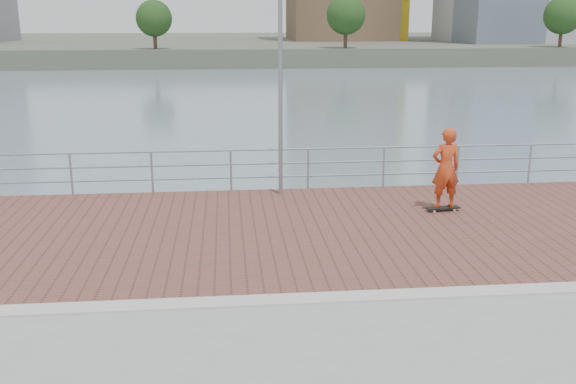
{
  "coord_description": "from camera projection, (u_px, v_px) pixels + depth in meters",
  "views": [
    {
      "loc": [
        -1.12,
        -9.52,
        4.45
      ],
      "look_at": [
        0.0,
        2.0,
        1.3
      ],
      "focal_mm": 40.0,
      "sensor_mm": 36.0,
      "label": 1
    }
  ],
  "objects": [
    {
      "name": "brick_lane",
      "position": [
        281.0,
        230.0,
        13.87
      ],
      "size": [
        40.0,
        6.8,
        0.02
      ],
      "primitive_type": "cube",
      "color": "brown",
      "rests_on": "seawall"
    },
    {
      "name": "curb",
      "position": [
        300.0,
        300.0,
        10.41
      ],
      "size": [
        40.0,
        0.4,
        0.06
      ],
      "primitive_type": "cube",
      "color": "#B7B5AD",
      "rests_on": "seawall"
    },
    {
      "name": "far_shore",
      "position": [
        230.0,
        45.0,
        128.24
      ],
      "size": [
        320.0,
        95.0,
        2.5
      ],
      "primitive_type": "cube",
      "color": "#4C5142",
      "rests_on": "ground"
    },
    {
      "name": "guardrail",
      "position": [
        270.0,
        165.0,
        16.96
      ],
      "size": [
        39.06,
        0.06,
        1.13
      ],
      "color": "#8C9EA8",
      "rests_on": "brick_lane"
    },
    {
      "name": "street_lamp",
      "position": [
        282.0,
        41.0,
        15.27
      ],
      "size": [
        0.4,
        1.17,
        5.5
      ],
      "color": "gray",
      "rests_on": "brick_lane"
    },
    {
      "name": "skateboard",
      "position": [
        443.0,
        208.0,
        15.2
      ],
      "size": [
        0.82,
        0.29,
        0.09
      ],
      "rotation": [
        0.0,
        0.0,
        0.11
      ],
      "color": "black",
      "rests_on": "brick_lane"
    },
    {
      "name": "skateboarder",
      "position": [
        446.0,
        168.0,
        14.94
      ],
      "size": [
        0.74,
        0.53,
        1.91
      ],
      "primitive_type": "imported",
      "rotation": [
        0.0,
        0.0,
        3.25
      ],
      "color": "#C13D19",
      "rests_on": "skateboard"
    },
    {
      "name": "shoreline_trees",
      "position": [
        385.0,
        18.0,
        85.09
      ],
      "size": [
        169.69,
        5.19,
        6.93
      ],
      "color": "#473323",
      "rests_on": "far_shore"
    }
  ]
}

